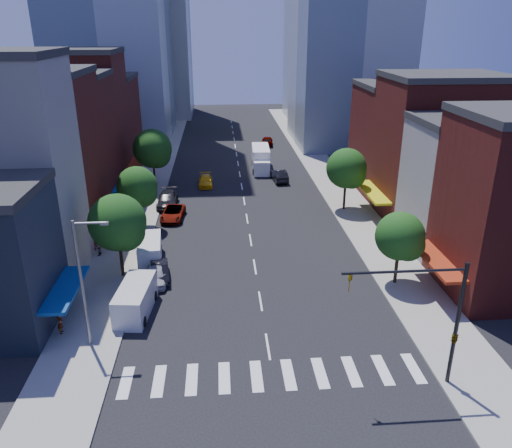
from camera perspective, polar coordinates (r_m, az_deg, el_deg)
The scene contains 30 objects.
ground at distance 34.79m, azimuth 1.36°, elevation -13.82°, with size 220.00×220.00×0.00m, color black.
sidewalk_left at distance 71.68m, azimuth -11.87°, elevation 5.01°, with size 5.00×120.00×0.15m, color gray.
sidewalk_right at distance 72.70m, azimuth 8.14°, elevation 5.50°, with size 5.00×120.00×0.15m, color gray.
crosswalk at distance 32.41m, azimuth 1.91°, elevation -16.90°, with size 19.00×3.00×0.01m, color silver.
bldg_left_2 at distance 53.29m, azimuth -24.18°, elevation 6.61°, with size 12.00×9.00×16.00m, color #581915.
bldg_left_3 at distance 61.24m, azimuth -21.62°, elevation 8.29°, with size 12.00×8.00×15.00m, color #541815.
bldg_left_4 at distance 69.06m, azimuth -19.79°, elevation 10.78°, with size 12.00×9.00×17.00m, color #581915.
bldg_left_5 at distance 78.47m, azimuth -17.89°, elevation 10.71°, with size 12.00×10.00×13.00m, color #541815.
bldg_right_1 at distance 51.33m, azimuth 23.73°, elevation 3.82°, with size 12.00×8.00×12.00m, color silver.
bldg_right_2 at distance 58.75m, azimuth 20.03°, elevation 7.98°, with size 12.00×10.00×15.00m, color #581915.
bldg_right_3 at distance 67.97m, azimuth 16.61°, elevation 9.26°, with size 12.00×10.00×13.00m, color #541815.
traffic_signal at distance 31.36m, azimuth 21.04°, elevation -10.74°, with size 7.24×2.24×8.00m.
streetlight at distance 33.93m, azimuth -19.09°, elevation -5.71°, with size 2.25×0.25×9.00m.
tree_left_near at distance 42.80m, azimuth -15.36°, elevation -0.08°, with size 4.80×4.80×7.30m.
tree_left_mid at distance 53.12m, azimuth -13.27°, elevation 4.01°, with size 4.20×4.20×6.65m.
tree_left_far at distance 66.32m, azimuth -11.63°, elevation 8.27°, with size 5.00×5.00×7.75m.
tree_right_near at distance 42.07m, azimuth 16.33°, elevation -1.57°, with size 4.00×4.00×6.20m.
tree_right_far at distance 58.05m, azimuth 10.45°, elevation 6.09°, with size 4.60×4.60×7.20m.
parked_car_front at distance 42.94m, azimuth -11.40°, elevation -5.71°, with size 1.71×4.24×1.45m, color silver.
parked_car_second at distance 43.47m, azimuth -10.93°, elevation -5.38°, with size 1.45×4.16×1.37m, color black.
parked_car_third at distance 56.38m, azimuth -9.47°, elevation 1.22°, with size 2.31×5.02×1.39m, color #999999.
parked_car_rear at distance 60.55m, azimuth -10.09°, elevation 2.76°, with size 2.30×5.66×1.64m, color black.
cargo_van_near at distance 38.72m, azimuth -13.67°, elevation -8.48°, with size 2.70×5.58×2.29m.
cargo_van_far at distance 46.59m, azimuth -12.03°, elevation -3.02°, with size 2.47×5.20×2.15m.
taxi at distance 67.81m, azimuth -5.79°, elevation 4.93°, with size 1.86×4.57×1.32m, color yellow.
traffic_car_oncoming at distance 69.60m, azimuth 2.66°, elevation 5.59°, with size 1.73×4.96×1.63m, color black.
traffic_car_far at distance 90.92m, azimuth 1.30°, elevation 9.49°, with size 1.91×4.75×1.62m, color #999999.
box_truck at distance 74.89m, azimuth 0.55°, elevation 7.39°, with size 2.83×8.33×3.32m.
pedestrian_near at distance 37.96m, azimuth -21.48°, elevation -10.51°, with size 0.57×0.37×1.56m, color #999999.
pedestrian_far at distance 48.82m, azimuth -17.67°, elevation -2.49°, with size 0.84×0.66×1.74m, color #999999.
Camera 1 is at (-2.94, -28.10, 20.29)m, focal length 35.00 mm.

